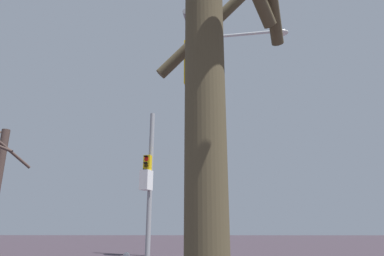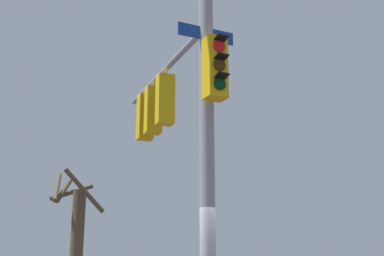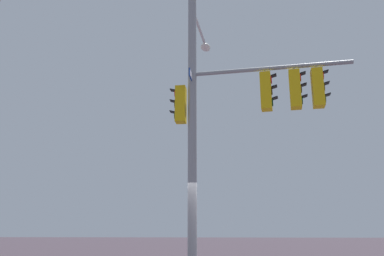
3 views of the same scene
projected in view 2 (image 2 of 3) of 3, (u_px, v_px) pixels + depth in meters
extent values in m
cylinder|color=gray|center=(207.00, 105.00, 8.70)|extent=(0.26, 0.26, 8.52)
cylinder|color=gray|center=(164.00, 72.00, 11.13)|extent=(0.78, 4.53, 0.12)
cube|color=gold|center=(165.00, 100.00, 10.82)|extent=(0.41, 0.37, 1.10)
cylinder|color=red|center=(163.00, 87.00, 11.06)|extent=(0.22, 0.07, 0.22)
cube|color=black|center=(162.00, 83.00, 11.16)|extent=(0.24, 0.20, 0.06)
cylinder|color=#352504|center=(163.00, 102.00, 10.97)|extent=(0.22, 0.07, 0.22)
cube|color=black|center=(162.00, 98.00, 11.07)|extent=(0.24, 0.20, 0.06)
cylinder|color=black|center=(163.00, 117.00, 10.88)|extent=(0.22, 0.07, 0.22)
cube|color=black|center=(162.00, 113.00, 10.98)|extent=(0.24, 0.20, 0.06)
cylinder|color=gray|center=(166.00, 73.00, 10.99)|extent=(0.04, 0.04, 0.15)
cube|color=gold|center=(153.00, 110.00, 11.53)|extent=(0.41, 0.36, 1.10)
cylinder|color=red|center=(152.00, 98.00, 11.77)|extent=(0.22, 0.07, 0.22)
cube|color=black|center=(151.00, 95.00, 11.87)|extent=(0.23, 0.20, 0.06)
cylinder|color=#352504|center=(151.00, 112.00, 11.68)|extent=(0.22, 0.07, 0.22)
cube|color=black|center=(150.00, 108.00, 11.78)|extent=(0.23, 0.20, 0.06)
cylinder|color=black|center=(151.00, 126.00, 11.59)|extent=(0.22, 0.07, 0.22)
cube|color=black|center=(150.00, 122.00, 11.69)|extent=(0.23, 0.20, 0.06)
cylinder|color=gray|center=(154.00, 85.00, 11.70)|extent=(0.04, 0.04, 0.15)
cube|color=gold|center=(145.00, 117.00, 12.07)|extent=(0.40, 0.35, 1.10)
cylinder|color=red|center=(143.00, 106.00, 12.31)|extent=(0.22, 0.06, 0.22)
cube|color=black|center=(143.00, 102.00, 12.41)|extent=(0.23, 0.19, 0.06)
cylinder|color=#352504|center=(143.00, 119.00, 12.22)|extent=(0.22, 0.06, 0.22)
cube|color=black|center=(142.00, 115.00, 12.32)|extent=(0.23, 0.19, 0.06)
cylinder|color=black|center=(143.00, 133.00, 12.13)|extent=(0.22, 0.06, 0.22)
cube|color=black|center=(142.00, 129.00, 12.23)|extent=(0.23, 0.19, 0.06)
cylinder|color=gray|center=(146.00, 93.00, 12.24)|extent=(0.04, 0.04, 0.15)
cube|color=gold|center=(215.00, 68.00, 8.54)|extent=(0.38, 0.33, 1.10)
cylinder|color=red|center=(219.00, 46.00, 8.49)|extent=(0.22, 0.05, 0.22)
cube|color=black|center=(221.00, 38.00, 8.46)|extent=(0.22, 0.18, 0.06)
cylinder|color=#352504|center=(220.00, 65.00, 8.40)|extent=(0.22, 0.05, 0.22)
cube|color=black|center=(222.00, 56.00, 8.37)|extent=(0.22, 0.18, 0.06)
cylinder|color=black|center=(220.00, 84.00, 8.31)|extent=(0.22, 0.05, 0.22)
cube|color=black|center=(222.00, 76.00, 8.28)|extent=(0.22, 0.18, 0.06)
cube|color=navy|center=(206.00, 34.00, 9.07)|extent=(1.10, 0.15, 0.24)
cube|color=white|center=(206.00, 34.00, 9.09)|extent=(1.00, 0.12, 0.18)
cylinder|color=brown|center=(72.00, 192.00, 15.45)|extent=(1.36, 0.20, 0.63)
cylinder|color=brown|center=(84.00, 191.00, 14.39)|extent=(1.25, 0.27, 1.25)
cylinder|color=brown|center=(64.00, 190.00, 14.97)|extent=(0.75, 0.94, 0.87)
cylinder|color=brown|center=(57.00, 187.00, 14.81)|extent=(0.59, 1.36, 1.07)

